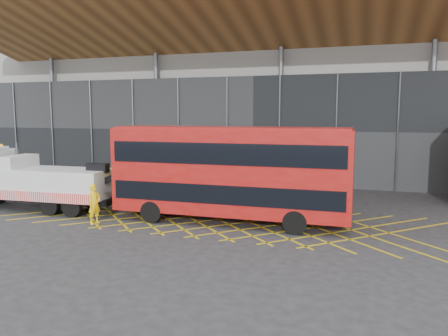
% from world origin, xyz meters
% --- Properties ---
extents(ground_plane, '(120.00, 120.00, 0.00)m').
position_xyz_m(ground_plane, '(0.00, 0.00, 0.00)').
color(ground_plane, '#262729').
extents(road_markings, '(23.16, 7.16, 0.01)m').
position_xyz_m(road_markings, '(3.20, 0.00, 0.01)').
color(road_markings, gold).
rests_on(road_markings, ground_plane).
extents(construction_building, '(55.00, 23.97, 18.00)m').
position_xyz_m(construction_building, '(1.92, 18.40, 8.98)').
color(construction_building, gray).
rests_on(construction_building, ground_plane).
extents(recovery_truck, '(10.32, 2.90, 3.58)m').
position_xyz_m(recovery_truck, '(-7.32, -1.11, 1.66)').
color(recovery_truck, black).
rests_on(recovery_truck, ground_plane).
extents(bus_towed, '(11.44, 2.89, 4.63)m').
position_xyz_m(bus_towed, '(3.95, -0.46, 2.57)').
color(bus_towed, '#9E0F0C').
rests_on(bus_towed, ground_plane).
extents(worker, '(0.62, 0.79, 1.92)m').
position_xyz_m(worker, '(-2.15, -2.68, 0.96)').
color(worker, yellow).
rests_on(worker, ground_plane).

